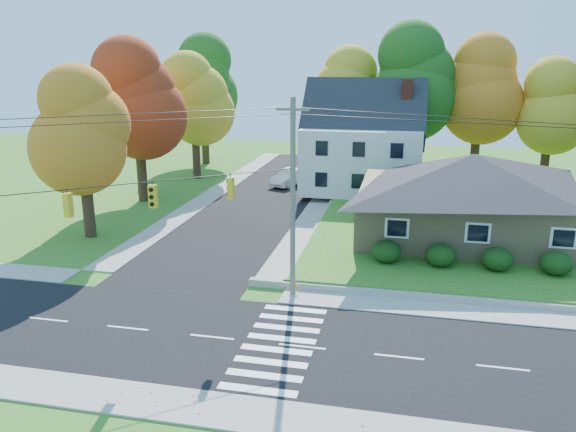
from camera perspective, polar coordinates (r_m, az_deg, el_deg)
ground at (r=24.22m, az=1.46°, el=-13.17°), size 120.00×120.00×0.00m
road_main at (r=24.22m, az=1.46°, el=-13.14°), size 90.00×8.00×0.02m
road_cross at (r=49.74m, az=-1.99°, el=2.08°), size 8.00×44.00×0.02m
sidewalk_north at (r=28.63m, az=3.35°, el=-8.36°), size 90.00×2.00×0.08m
sidewalk_south at (r=20.06m, az=-1.39°, el=-19.81°), size 90.00×2.00×0.08m
lawn at (r=44.34m, az=23.59°, el=-0.62°), size 30.00×30.00×0.50m
ranch_house at (r=38.03m, az=18.09°, el=2.10°), size 14.60×10.60×5.40m
colonial_house at (r=49.52m, az=7.67°, el=7.29°), size 10.40×8.40×9.60m
hedge_row at (r=32.62m, az=17.90°, el=-3.98°), size 10.70×1.70×1.27m
traffic_infrastructure at (r=23.51m, az=1.80°, el=-0.48°), size 38.10×10.66×10.00m
tree_lot_0 at (r=55.28m, az=6.19°, el=12.08°), size 6.72×6.72×12.51m
tree_lot_1 at (r=53.90m, az=12.64°, el=13.10°), size 7.84×7.84×14.60m
tree_lot_2 at (r=55.27m, az=18.96°, el=12.02°), size 7.28×7.28×13.56m
tree_lot_3 at (r=55.35m, az=25.21°, el=10.04°), size 6.16×6.16×11.47m
tree_west_0 at (r=39.21m, az=-20.32°, el=8.08°), size 6.16×6.16×11.47m
tree_west_1 at (r=48.24m, az=-15.13°, el=11.31°), size 7.28×7.28×13.56m
tree_west_2 at (r=56.98m, az=-9.54°, el=11.55°), size 6.72×6.72×12.51m
tree_west_3 at (r=65.08m, az=-8.64°, el=13.23°), size 7.84×7.84×14.60m
white_car at (r=53.63m, az=0.24°, el=3.97°), size 3.37×5.07×1.58m
fire_hydrant at (r=29.06m, az=0.58°, el=-7.24°), size 0.45×0.35×0.78m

